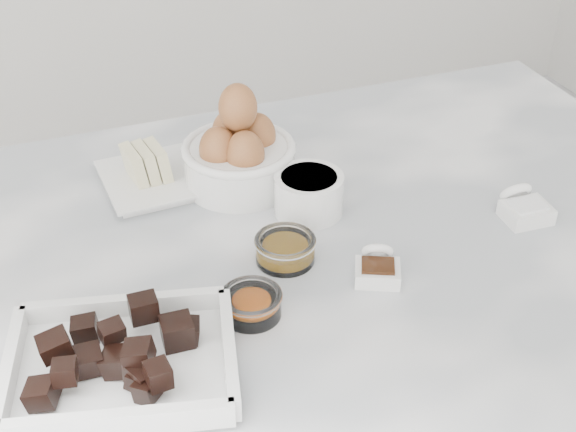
% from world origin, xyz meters
% --- Properties ---
extents(marble_slab, '(1.20, 0.80, 0.04)m').
position_xyz_m(marble_slab, '(0.00, 0.00, 0.92)').
color(marble_slab, silver).
rests_on(marble_slab, cabinet).
extents(chocolate_dish, '(0.26, 0.22, 0.06)m').
position_xyz_m(chocolate_dish, '(-0.21, -0.12, 0.96)').
color(chocolate_dish, white).
rests_on(chocolate_dish, marble_slab).
extents(butter_plate, '(0.15, 0.15, 0.06)m').
position_xyz_m(butter_plate, '(-0.10, 0.22, 0.96)').
color(butter_plate, white).
rests_on(butter_plate, marble_slab).
extents(sugar_ramekin, '(0.09, 0.09, 0.05)m').
position_xyz_m(sugar_ramekin, '(0.07, 0.09, 0.97)').
color(sugar_ramekin, white).
rests_on(sugar_ramekin, marble_slab).
extents(egg_bowl, '(0.15, 0.15, 0.15)m').
position_xyz_m(egg_bowl, '(0.01, 0.18, 0.99)').
color(egg_bowl, white).
rests_on(egg_bowl, marble_slab).
extents(honey_bowl, '(0.07, 0.07, 0.03)m').
position_xyz_m(honey_bowl, '(0.00, -0.00, 0.96)').
color(honey_bowl, white).
rests_on(honey_bowl, marble_slab).
extents(zest_bowl, '(0.07, 0.07, 0.03)m').
position_xyz_m(zest_bowl, '(-0.06, -0.08, 0.96)').
color(zest_bowl, white).
rests_on(zest_bowl, marble_slab).
extents(vanilla_spoon, '(0.07, 0.08, 0.04)m').
position_xyz_m(vanilla_spoon, '(0.09, -0.07, 0.95)').
color(vanilla_spoon, white).
rests_on(vanilla_spoon, marble_slab).
extents(salt_spoon, '(0.06, 0.07, 0.04)m').
position_xyz_m(salt_spoon, '(0.32, -0.02, 0.95)').
color(salt_spoon, white).
rests_on(salt_spoon, marble_slab).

